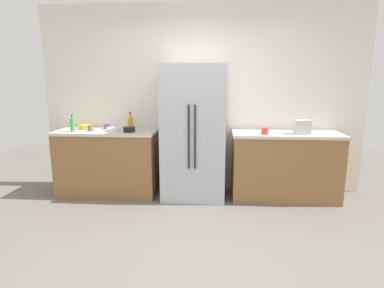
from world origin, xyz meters
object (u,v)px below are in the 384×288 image
(bottle_a, at_px, (131,123))
(bowl_b, at_px, (113,129))
(refrigerator, at_px, (194,133))
(bowl_c, at_px, (86,127))
(bottle_b, at_px, (73,125))
(cup_c, at_px, (90,128))
(cup_b, at_px, (107,126))
(cup_a, at_px, (265,131))
(toaster, at_px, (302,127))
(bowl_a, at_px, (129,129))

(bottle_a, bearing_deg, bowl_b, -133.22)
(refrigerator, distance_m, bowl_c, 1.59)
(bottle_b, distance_m, cup_c, 0.24)
(cup_b, xyz_separation_m, bowl_c, (-0.31, -0.02, -0.01))
(bottle_b, relative_size, cup_a, 2.57)
(bottle_a, xyz_separation_m, bottle_b, (-0.74, -0.29, 0.00))
(bottle_b, bearing_deg, cup_c, 14.46)
(refrigerator, height_order, bowl_c, refrigerator)
(cup_c, bearing_deg, bowl_c, 128.62)
(bottle_a, bearing_deg, bottle_b, -158.35)
(bottle_b, bearing_deg, toaster, 0.75)
(toaster, height_order, cup_b, toaster)
(refrigerator, distance_m, cup_a, 0.96)
(toaster, xyz_separation_m, cup_a, (-0.49, -0.06, -0.05))
(bottle_b, bearing_deg, cup_b, 32.86)
(cup_b, distance_m, bowl_c, 0.32)
(cup_a, height_order, bowl_a, cup_a)
(bottle_b, height_order, bowl_a, bottle_b)
(refrigerator, relative_size, bottle_b, 7.85)
(bottle_b, xyz_separation_m, cup_c, (0.23, 0.06, -0.05))
(cup_b, bearing_deg, cup_c, -130.89)
(bottle_b, bearing_deg, refrigerator, 3.29)
(cup_b, height_order, cup_c, cup_c)
(cup_c, relative_size, bowl_a, 0.51)
(refrigerator, height_order, cup_a, refrigerator)
(refrigerator, bearing_deg, bowl_a, -174.74)
(cup_a, relative_size, bowl_b, 0.47)
(cup_a, xyz_separation_m, bowl_a, (-1.83, 0.04, -0.01))
(refrigerator, xyz_separation_m, bottle_b, (-1.67, -0.10, 0.10))
(cup_b, relative_size, cup_c, 1.15)
(refrigerator, distance_m, bottle_a, 0.96)
(cup_c, xyz_separation_m, bowl_b, (0.32, 0.03, -0.02))
(cup_a, height_order, cup_c, same)
(bowl_c, bearing_deg, bowl_a, -17.35)
(cup_a, relative_size, bowl_c, 0.50)
(bottle_a, relative_size, bottle_b, 1.03)
(cup_a, xyz_separation_m, bowl_b, (-2.08, 0.11, -0.02))
(refrigerator, height_order, bottle_b, refrigerator)
(cup_c, height_order, bowl_c, cup_c)
(bowl_a, distance_m, bowl_c, 0.74)
(cup_b, bearing_deg, bowl_a, -32.06)
(bottle_a, xyz_separation_m, bowl_b, (-0.19, -0.21, -0.07))
(cup_c, bearing_deg, toaster, -0.35)
(bottle_a, distance_m, cup_c, 0.56)
(cup_a, height_order, cup_b, cup_a)
(bottle_b, distance_m, cup_b, 0.48)
(toaster, bearing_deg, bowl_c, 176.33)
(toaster, relative_size, bowl_c, 1.13)
(bottle_a, bearing_deg, refrigerator, -11.85)
(bowl_b, bearing_deg, bowl_c, 162.09)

